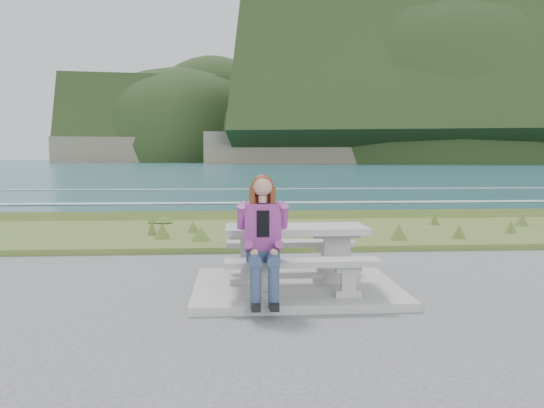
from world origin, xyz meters
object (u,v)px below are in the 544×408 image
object	(u,v)px
picnic_table	(296,239)
seated_woman	(263,255)
bench_landward	(302,268)
bench_seaward	(290,248)

from	to	relation	value
picnic_table	seated_woman	world-z (taller)	seated_woman
bench_landward	bench_seaward	xyz separation A→B (m)	(0.00, 1.40, 0.00)
bench_landward	seated_woman	size ratio (longest dim) A/B	1.25
bench_seaward	seated_woman	world-z (taller)	seated_woman
bench_landward	bench_seaward	bearing A→B (deg)	90.00
bench_seaward	seated_woman	distance (m)	1.61
bench_seaward	picnic_table	bearing A→B (deg)	-90.00
picnic_table	bench_landward	world-z (taller)	picnic_table
picnic_table	bench_landward	bearing A→B (deg)	-90.00
picnic_table	bench_landward	distance (m)	0.74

